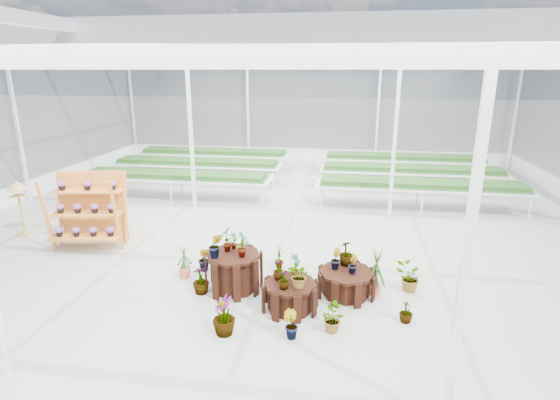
# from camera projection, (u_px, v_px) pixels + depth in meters

# --- Properties ---
(ground_plane) EXTENTS (24.00, 24.00, 0.00)m
(ground_plane) POSITION_uv_depth(u_px,v_px,m) (265.00, 268.00, 9.60)
(ground_plane) COLOR gray
(ground_plane) RESTS_ON ground
(greenhouse_shell) EXTENTS (18.00, 24.00, 4.50)m
(greenhouse_shell) POSITION_uv_depth(u_px,v_px,m) (264.00, 169.00, 8.95)
(greenhouse_shell) COLOR white
(greenhouse_shell) RESTS_ON ground
(steel_frame) EXTENTS (18.00, 24.00, 4.50)m
(steel_frame) POSITION_uv_depth(u_px,v_px,m) (264.00, 169.00, 8.95)
(steel_frame) COLOR silver
(steel_frame) RESTS_ON ground
(nursery_benches) EXTENTS (16.00, 7.00, 0.84)m
(nursery_benches) POSITION_uv_depth(u_px,v_px,m) (300.00, 175.00, 16.29)
(nursery_benches) COLOR silver
(nursery_benches) RESTS_ON ground
(plinth_tall) EXTENTS (1.41, 1.41, 0.75)m
(plinth_tall) POSITION_uv_depth(u_px,v_px,m) (234.00, 271.00, 8.62)
(plinth_tall) COLOR black
(plinth_tall) RESTS_ON ground
(plinth_mid) EXTENTS (1.31, 1.31, 0.52)m
(plinth_mid) POSITION_uv_depth(u_px,v_px,m) (290.00, 296.00, 7.91)
(plinth_mid) COLOR black
(plinth_mid) RESTS_ON ground
(plinth_low) EXTENTS (1.44, 1.44, 0.49)m
(plinth_low) POSITION_uv_depth(u_px,v_px,m) (346.00, 283.00, 8.43)
(plinth_low) COLOR black
(plinth_low) RESTS_ON ground
(shelf_rack) EXTENTS (1.85, 1.19, 1.82)m
(shelf_rack) POSITION_uv_depth(u_px,v_px,m) (87.00, 211.00, 10.54)
(shelf_rack) COLOR #CA742B
(shelf_rack) RESTS_ON ground
(bird_table) EXTENTS (0.42, 0.42, 1.48)m
(bird_table) POSITION_uv_depth(u_px,v_px,m) (21.00, 208.00, 11.33)
(bird_table) COLOR #A2884B
(bird_table) RESTS_ON ground
(nursery_plants) EXTENTS (5.07, 3.05, 1.31)m
(nursery_plants) POSITION_uv_depth(u_px,v_px,m) (296.00, 272.00, 8.33)
(nursery_plants) COLOR #214518
(nursery_plants) RESTS_ON ground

